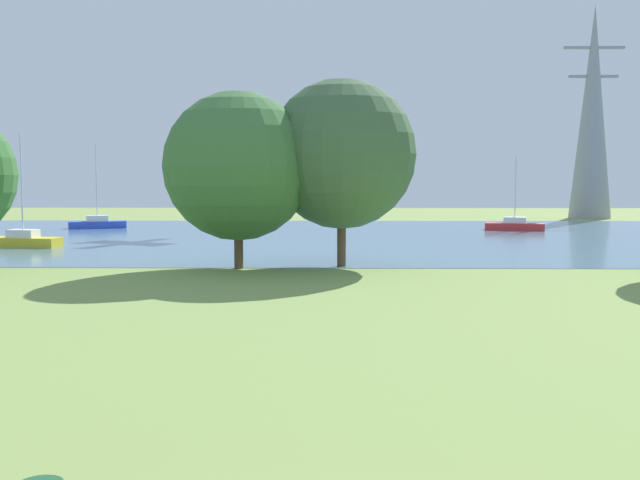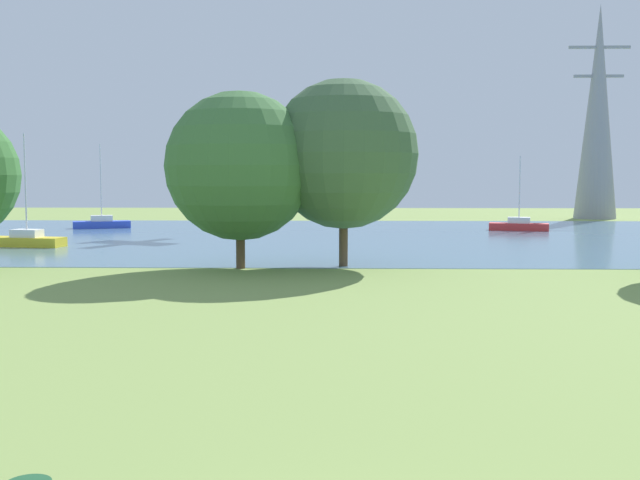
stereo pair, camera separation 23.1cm
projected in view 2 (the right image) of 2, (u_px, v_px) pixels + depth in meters
ground_plane at (343, 294)px, 29.23m from camera, size 160.00×160.00×0.00m
water_surface at (342, 236)px, 57.13m from camera, size 140.00×40.00×0.02m
sailboat_blue at (102, 223)px, 66.16m from camera, size 5.02×3.04×7.25m
sailboat_red at (519, 225)px, 63.30m from camera, size 5.02×2.61×6.17m
sailboat_yellow at (27, 240)px, 48.70m from camera, size 4.99×2.32×7.20m
tree_mid_shore at (240, 166)px, 36.89m from camera, size 7.24×7.24×8.61m
tree_east_far at (344, 154)px, 37.71m from camera, size 7.43×7.43×9.31m
electricity_pylon at (598, 112)px, 80.71m from camera, size 6.40×4.40×22.56m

